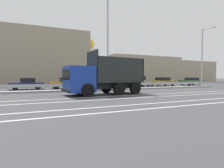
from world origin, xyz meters
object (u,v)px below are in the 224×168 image
object	(u,v)px
parked_car_7	(191,81)
dump_truck	(96,80)
street_lamp_1	(108,40)
street_lamp_2	(203,55)
parked_car_3	(66,83)
parked_car_5	(138,82)
parked_car_6	(162,82)
church_tower	(88,61)
parked_car_2	(27,84)
median_road_sign	(126,80)
parked_car_4	(103,83)

from	to	relation	value
parked_car_7	dump_truck	bearing A→B (deg)	109.64
street_lamp_1	street_lamp_2	world-z (taller)	street_lamp_1
parked_car_3	dump_truck	bearing A→B (deg)	-175.63
parked_car_3	street_lamp_1	bearing A→B (deg)	-144.06
street_lamp_1	parked_car_7	distance (m)	19.90
parked_car_5	parked_car_6	bearing A→B (deg)	-84.69
dump_truck	church_tower	world-z (taller)	church_tower
parked_car_2	church_tower	world-z (taller)	church_tower
dump_truck	parked_car_3	bearing A→B (deg)	1.37
parked_car_5	street_lamp_1	bearing A→B (deg)	127.66
parked_car_2	parked_car_5	xyz separation A→B (m)	(15.93, -0.27, 0.10)
dump_truck	street_lamp_2	bearing A→B (deg)	-83.09
parked_car_7	church_tower	bearing A→B (deg)	28.46
parked_car_2	parked_car_7	bearing A→B (deg)	-95.44
parked_car_5	median_road_sign	bearing A→B (deg)	138.07
median_road_sign	street_lamp_2	world-z (taller)	street_lamp_2
parked_car_7	median_road_sign	bearing A→B (deg)	103.04
street_lamp_1	parked_car_5	xyz separation A→B (m)	(7.19, 5.01, -4.94)
street_lamp_1	parked_car_5	bearing A→B (deg)	34.86
parked_car_3	church_tower	size ratio (longest dim) A/B	0.34
parked_car_2	parked_car_3	bearing A→B (deg)	-97.95
church_tower	street_lamp_2	bearing A→B (deg)	-69.40
median_road_sign	parked_car_4	distance (m)	5.04
parked_car_2	parked_car_4	xyz separation A→B (m)	(9.87, -0.31, -0.05)
church_tower	parked_car_7	bearing A→B (deg)	-57.88
parked_car_2	parked_car_3	size ratio (longest dim) A/B	0.95
church_tower	parked_car_4	bearing A→B (deg)	-100.43
street_lamp_1	street_lamp_2	size ratio (longest dim) A/B	1.21
street_lamp_2	parked_car_7	bearing A→B (deg)	56.01
dump_truck	parked_car_2	xyz separation A→B (m)	(-5.88, 9.53, -0.59)
median_road_sign	parked_car_3	xyz separation A→B (m)	(-6.37, 4.91, -0.44)
parked_car_6	parked_car_7	world-z (taller)	parked_car_6
dump_truck	median_road_sign	bearing A→B (deg)	-55.86
parked_car_2	parked_car_7	world-z (taller)	parked_car_2
median_road_sign	parked_car_7	world-z (taller)	median_road_sign
median_road_sign	parked_car_6	world-z (taller)	median_road_sign
parked_car_2	church_tower	distance (m)	25.84
dump_truck	parked_car_6	world-z (taller)	dump_truck
median_road_sign	parked_car_3	size ratio (longest dim) A/B	0.53
dump_truck	parked_car_4	world-z (taller)	dump_truck
street_lamp_2	parked_car_7	xyz separation A→B (m)	(3.48, 5.16, -4.08)
parked_car_5	parked_car_6	world-z (taller)	parked_car_5
parked_car_2	parked_car_4	world-z (taller)	parked_car_2
dump_truck	parked_car_4	size ratio (longest dim) A/B	1.60
dump_truck	parked_car_3	distance (m)	9.37
street_lamp_1	parked_car_5	size ratio (longest dim) A/B	2.66
median_road_sign	church_tower	xyz separation A→B (m)	(2.75, 26.40, 4.61)
street_lamp_1	parked_car_7	xyz separation A→B (m)	(18.60, 4.99, -5.02)
parked_car_5	dump_truck	bearing A→B (deg)	135.47
street_lamp_2	parked_car_3	bearing A→B (deg)	164.83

